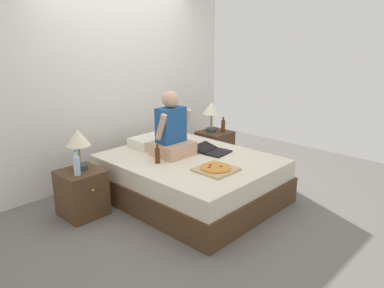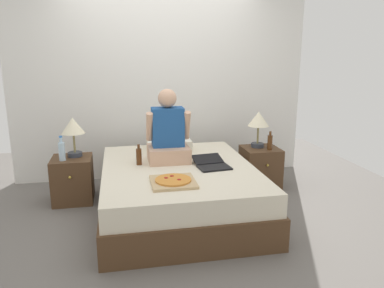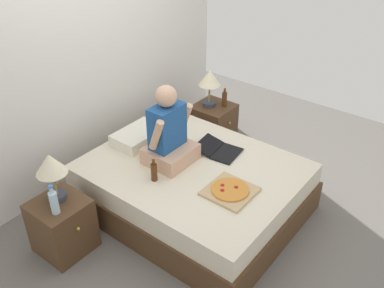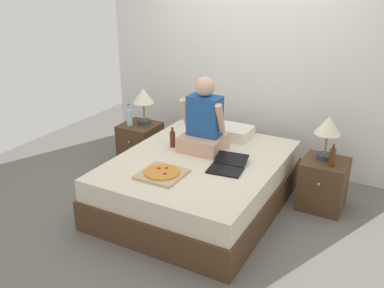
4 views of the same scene
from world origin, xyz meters
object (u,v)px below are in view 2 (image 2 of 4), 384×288
object	(u,v)px
laptop	(212,165)
pizza_box	(173,181)
beer_bottle_on_bed	(139,156)
lamp_on_right_nightstand	(258,121)
nightstand_left	(73,179)
water_bottle	(62,151)
lamp_on_left_nightstand	(73,128)
person_seated	(168,135)
bed	(179,190)
nightstand_right	(260,168)
beer_bottle	(270,142)

from	to	relation	value
laptop	pizza_box	distance (m)	0.63
pizza_box	beer_bottle_on_bed	distance (m)	0.70
lamp_on_right_nightstand	laptop	bearing A→B (deg)	-137.62
nightstand_left	water_bottle	size ratio (longest dim) A/B	1.87
lamp_on_left_nightstand	person_seated	bearing A→B (deg)	-20.51
person_seated	laptop	world-z (taller)	person_seated
nightstand_left	person_seated	xyz separation A→B (m)	(1.06, -0.33, 0.55)
bed	beer_bottle_on_bed	distance (m)	0.55
bed	nightstand_right	world-z (taller)	bed
lamp_on_left_nightstand	beer_bottle	xyz separation A→B (m)	(2.30, -0.15, -0.23)
bed	person_seated	xyz separation A→B (m)	(-0.07, 0.24, 0.55)
laptop	water_bottle	bearing A→B (deg)	160.33
beer_bottle	pizza_box	bearing A→B (deg)	-143.91
beer_bottle_on_bed	bed	bearing A→B (deg)	-19.23
bed	laptop	bearing A→B (deg)	-12.52
person_seated	lamp_on_left_nightstand	bearing A→B (deg)	159.49
nightstand_left	beer_bottle	bearing A→B (deg)	-2.44
bed	pizza_box	distance (m)	0.59
lamp_on_right_nightstand	person_seated	bearing A→B (deg)	-161.98
nightstand_left	laptop	world-z (taller)	laptop
pizza_box	bed	bearing A→B (deg)	75.68
nightstand_right	pizza_box	bearing A→B (deg)	-139.69
pizza_box	lamp_on_right_nightstand	bearing A→B (deg)	42.29
water_bottle	beer_bottle_on_bed	bearing A→B (deg)	-22.69
water_bottle	lamp_on_right_nightstand	xyz separation A→B (m)	(2.32, 0.14, 0.22)
beer_bottle	person_seated	size ratio (longest dim) A/B	0.29
nightstand_right	bed	bearing A→B (deg)	-153.32
person_seated	lamp_on_right_nightstand	bearing A→B (deg)	18.02
bed	pizza_box	size ratio (longest dim) A/B	4.96
laptop	beer_bottle_on_bed	distance (m)	0.77
beer_bottle	water_bottle	bearing A→B (deg)	179.76
water_bottle	lamp_on_left_nightstand	bearing A→B (deg)	49.40
beer_bottle	laptop	xyz separation A→B (m)	(-0.86, -0.55, -0.07)
lamp_on_left_nightstand	water_bottle	size ratio (longest dim) A/B	1.63
lamp_on_right_nightstand	beer_bottle	world-z (taller)	lamp_on_right_nightstand
nightstand_right	beer_bottle	distance (m)	0.37
nightstand_right	lamp_on_right_nightstand	xyz separation A→B (m)	(-0.03, 0.05, 0.59)
lamp_on_left_nightstand	beer_bottle	distance (m)	2.32
water_bottle	pizza_box	world-z (taller)	water_bottle
nightstand_right	pizza_box	world-z (taller)	pizza_box
nightstand_left	pizza_box	xyz separation A→B (m)	(1.01, -1.07, 0.28)
beer_bottle	beer_bottle_on_bed	distance (m)	1.64
beer_bottle	pizza_box	xyz separation A→B (m)	(-1.33, -0.97, -0.07)
beer_bottle	person_seated	xyz separation A→B (m)	(-1.28, -0.23, 0.20)
pizza_box	person_seated	bearing A→B (deg)	85.65
laptop	pizza_box	size ratio (longest dim) A/B	1.12
pizza_box	beer_bottle_on_bed	bearing A→B (deg)	112.80
nightstand_right	pizza_box	xyz separation A→B (m)	(-1.26, -1.07, 0.28)
pizza_box	beer_bottle	bearing A→B (deg)	36.09
beer_bottle	nightstand_right	bearing A→B (deg)	125.01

